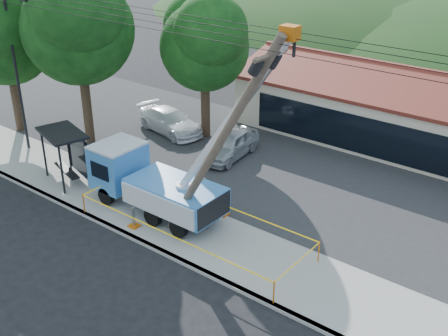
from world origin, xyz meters
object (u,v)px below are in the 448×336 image
object	(u,v)px
leaning_pole	(223,137)
car_white	(171,133)
bus_shelter	(67,144)
car_silver	(230,158)
utility_truck	(153,181)

from	to	relation	value
leaning_pole	car_white	bearing A→B (deg)	142.22
bus_shelter	car_silver	xyz separation A→B (m)	(4.74, 7.52, -2.19)
bus_shelter	car_white	distance (m)	8.49
car_silver	car_white	world-z (taller)	car_silver
car_silver	bus_shelter	bearing A→B (deg)	-127.61
car_silver	utility_truck	bearing A→B (deg)	-88.24
bus_shelter	car_white	size ratio (longest dim) A/B	0.65
leaning_pole	bus_shelter	xyz separation A→B (m)	(-10.27, 0.18, -3.14)
utility_truck	bus_shelter	xyz separation A→B (m)	(-5.63, -0.46, 0.50)
leaning_pole	car_white	distance (m)	14.66
utility_truck	car_silver	size ratio (longest dim) A/B	2.43
car_silver	car_white	xyz separation A→B (m)	(-5.26, 0.67, 0.00)
leaning_pole	car_silver	bearing A→B (deg)	125.71
car_white	utility_truck	bearing A→B (deg)	-130.57
utility_truck	leaning_pole	bearing A→B (deg)	-7.79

